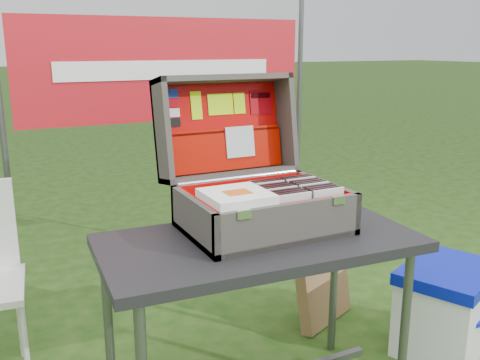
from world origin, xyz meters
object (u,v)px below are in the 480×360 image
table (259,327)px  cardboard_box (323,283)px  suitcase (257,155)px  cooler (446,308)px

table → cardboard_box: 0.83m
table → cardboard_box: bearing=40.2°
table → suitcase: size_ratio=1.97×
suitcase → cardboard_box: suitcase is taller
suitcase → cardboard_box: 1.06m
cooler → cardboard_box: cardboard_box is taller
cooler → cardboard_box: bearing=102.6°
table → cardboard_box: size_ratio=2.77×
table → cardboard_box: table is taller
table → suitcase: bearing=70.4°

